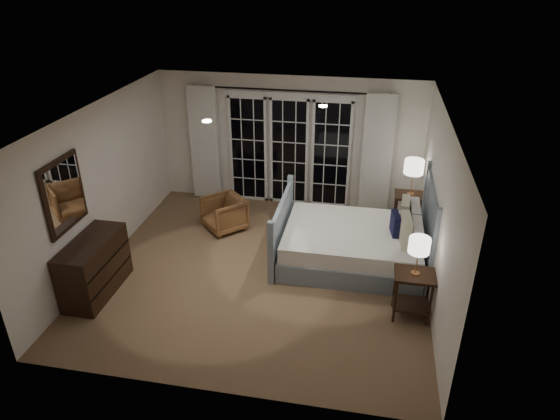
% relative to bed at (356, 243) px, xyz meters
% --- Properties ---
extents(floor, '(5.00, 5.00, 0.00)m').
position_rel_bed_xyz_m(floor, '(-1.41, -0.52, -0.34)').
color(floor, olive).
rests_on(floor, ground).
extents(ceiling, '(5.00, 5.00, 0.00)m').
position_rel_bed_xyz_m(ceiling, '(-1.41, -0.52, 2.16)').
color(ceiling, white).
rests_on(ceiling, wall_back).
extents(wall_left, '(0.02, 5.00, 2.50)m').
position_rel_bed_xyz_m(wall_left, '(-3.91, -0.52, 0.91)').
color(wall_left, white).
rests_on(wall_left, floor).
extents(wall_right, '(0.02, 5.00, 2.50)m').
position_rel_bed_xyz_m(wall_right, '(1.09, -0.52, 0.91)').
color(wall_right, white).
rests_on(wall_right, floor).
extents(wall_back, '(5.00, 0.02, 2.50)m').
position_rel_bed_xyz_m(wall_back, '(-1.41, 1.98, 0.91)').
color(wall_back, white).
rests_on(wall_back, floor).
extents(wall_front, '(5.00, 0.02, 2.50)m').
position_rel_bed_xyz_m(wall_front, '(-1.41, -3.02, 0.91)').
color(wall_front, white).
rests_on(wall_front, floor).
extents(french_doors, '(2.50, 0.04, 2.20)m').
position_rel_bed_xyz_m(french_doors, '(-1.41, 1.94, 0.75)').
color(french_doors, black).
rests_on(french_doors, wall_back).
extents(curtain_rod, '(3.50, 0.03, 0.03)m').
position_rel_bed_xyz_m(curtain_rod, '(-1.41, 1.88, 1.91)').
color(curtain_rod, black).
rests_on(curtain_rod, wall_back).
extents(curtain_left, '(0.55, 0.10, 2.25)m').
position_rel_bed_xyz_m(curtain_left, '(-3.06, 1.86, 0.81)').
color(curtain_left, white).
rests_on(curtain_left, curtain_rod).
extents(curtain_right, '(0.55, 0.10, 2.25)m').
position_rel_bed_xyz_m(curtain_right, '(0.24, 1.86, 0.81)').
color(curtain_right, white).
rests_on(curtain_right, curtain_rod).
extents(downlight_a, '(0.12, 0.12, 0.01)m').
position_rel_bed_xyz_m(downlight_a, '(-0.61, 0.08, 2.15)').
color(downlight_a, white).
rests_on(downlight_a, ceiling).
extents(downlight_b, '(0.12, 0.12, 0.01)m').
position_rel_bed_xyz_m(downlight_b, '(-2.01, -0.92, 2.15)').
color(downlight_b, white).
rests_on(downlight_b, ceiling).
extents(bed, '(2.33, 1.68, 1.36)m').
position_rel_bed_xyz_m(bed, '(0.00, 0.00, 0.00)').
color(bed, gray).
rests_on(bed, floor).
extents(nightstand_left, '(0.53, 0.42, 0.69)m').
position_rel_bed_xyz_m(nightstand_left, '(0.81, -1.24, 0.12)').
color(nightstand_left, black).
rests_on(nightstand_left, floor).
extents(nightstand_right, '(0.53, 0.42, 0.69)m').
position_rel_bed_xyz_m(nightstand_right, '(0.86, 1.24, 0.12)').
color(nightstand_right, black).
rests_on(nightstand_right, floor).
extents(lamp_left, '(0.28, 0.28, 0.54)m').
position_rel_bed_xyz_m(lamp_left, '(0.81, -1.24, 0.77)').
color(lamp_left, tan).
rests_on(lamp_left, nightstand_left).
extents(lamp_right, '(0.33, 0.33, 0.64)m').
position_rel_bed_xyz_m(lamp_right, '(0.86, 1.24, 0.86)').
color(lamp_right, tan).
rests_on(lamp_right, nightstand_right).
extents(armchair, '(0.93, 0.93, 0.61)m').
position_rel_bed_xyz_m(armchair, '(-2.35, 0.65, -0.03)').
color(armchair, brown).
rests_on(armchair, floor).
extents(dresser, '(0.51, 1.21, 0.86)m').
position_rel_bed_xyz_m(dresser, '(-3.64, -1.51, 0.09)').
color(dresser, black).
rests_on(dresser, floor).
extents(mirror, '(0.05, 0.85, 1.00)m').
position_rel_bed_xyz_m(mirror, '(-3.88, -1.51, 1.21)').
color(mirror, black).
rests_on(mirror, wall_left).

